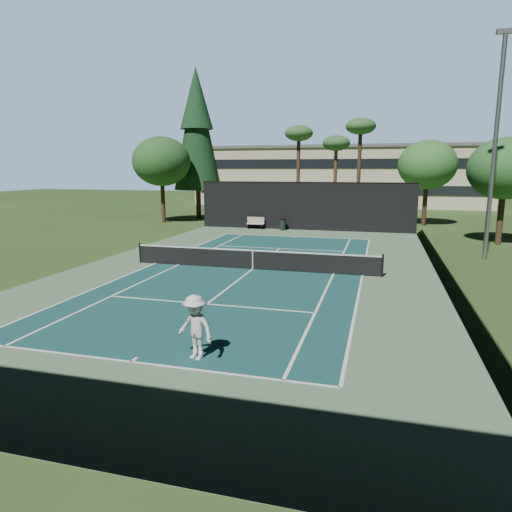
{
  "coord_description": "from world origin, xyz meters",
  "views": [
    {
      "loc": [
        6.19,
        -21.95,
        5.04
      ],
      "look_at": [
        1.0,
        -3.0,
        1.3
      ],
      "focal_mm": 32.0,
      "sensor_mm": 36.0,
      "label": 1
    }
  ],
  "objects": [
    {
      "name": "park_bench",
      "position": [
        -4.15,
        15.59,
        0.55
      ],
      "size": [
        1.5,
        0.45,
        1.02
      ],
      "color": "beige",
      "rests_on": "ground"
    },
    {
      "name": "light_pole",
      "position": [
        12.0,
        6.0,
        6.46
      ],
      "size": [
        0.9,
        0.25,
        12.22
      ],
      "color": "gray",
      "rests_on": "ground"
    },
    {
      "name": "apron_slab",
      "position": [
        0.0,
        0.0,
        0.01
      ],
      "size": [
        18.0,
        32.0,
        0.01
      ],
      "primitive_type": "cube",
      "color": "#557854",
      "rests_on": "ground"
    },
    {
      "name": "campus_building",
      "position": [
        0.0,
        45.98,
        4.21
      ],
      "size": [
        40.5,
        12.5,
        8.3
      ],
      "color": "beige",
      "rests_on": "ground"
    },
    {
      "name": "court_surface",
      "position": [
        0.0,
        0.0,
        0.01
      ],
      "size": [
        10.97,
        23.77,
        0.01
      ],
      "primitive_type": "cube",
      "color": "#164746",
      "rests_on": "ground"
    },
    {
      "name": "decid_tree_b",
      "position": [
        14.0,
        12.0,
        5.08
      ],
      "size": [
        4.8,
        4.8,
        7.14
      ],
      "color": "#44311D",
      "rests_on": "ground"
    },
    {
      "name": "trash_bin",
      "position": [
        -1.71,
        15.39,
        0.48
      ],
      "size": [
        0.56,
        0.56,
        0.95
      ],
      "color": "black",
      "rests_on": "ground"
    },
    {
      "name": "tennis_net",
      "position": [
        0.0,
        0.0,
        0.56
      ],
      "size": [
        12.9,
        0.1,
        1.1
      ],
      "color": "black",
      "rests_on": "ground"
    },
    {
      "name": "palm_a",
      "position": [
        -2.0,
        24.0,
        8.19
      ],
      "size": [
        2.8,
        2.8,
        9.32
      ],
      "color": "#4B2E20",
      "rests_on": "ground"
    },
    {
      "name": "decid_tree_c",
      "position": [
        -14.0,
        18.0,
        5.76
      ],
      "size": [
        5.44,
        5.44,
        8.09
      ],
      "color": "#49321F",
      "rests_on": "ground"
    },
    {
      "name": "palm_c",
      "position": [
        4.0,
        23.0,
        8.6
      ],
      "size": [
        2.8,
        2.8,
        9.77
      ],
      "color": "#452E1D",
      "rests_on": "ground"
    },
    {
      "name": "player",
      "position": [
        1.56,
        -11.19,
        0.89
      ],
      "size": [
        1.31,
        1.03,
        1.78
      ],
      "primitive_type": "imported",
      "rotation": [
        0.0,
        0.0,
        -0.36
      ],
      "color": "silver",
      "rests_on": "ground"
    },
    {
      "name": "ground",
      "position": [
        0.0,
        0.0,
        0.0
      ],
      "size": [
        160.0,
        160.0,
        0.0
      ],
      "primitive_type": "plane",
      "color": "#2A491B",
      "rests_on": "ground"
    },
    {
      "name": "tennis_ball_a",
      "position": [
        -5.6,
        -9.63,
        0.03
      ],
      "size": [
        0.07,
        0.07,
        0.07
      ],
      "primitive_type": "sphere",
      "color": "#EAF537",
      "rests_on": "ground"
    },
    {
      "name": "tennis_ball_c",
      "position": [
        1.94,
        3.71,
        0.03
      ],
      "size": [
        0.06,
        0.06,
        0.06
      ],
      "primitive_type": "sphere",
      "color": "#B8D530",
      "rests_on": "ground"
    },
    {
      "name": "decid_tree_a",
      "position": [
        10.0,
        22.0,
        5.42
      ],
      "size": [
        5.12,
        5.12,
        7.62
      ],
      "color": "#40281B",
      "rests_on": "ground"
    },
    {
      "name": "pine_tree",
      "position": [
        -12.0,
        22.0,
        9.55
      ],
      "size": [
        4.8,
        4.8,
        15.0
      ],
      "color": "#422E1C",
      "rests_on": "ground"
    },
    {
      "name": "fence",
      "position": [
        0.0,
        0.06,
        2.01
      ],
      "size": [
        18.04,
        32.05,
        4.03
      ],
      "color": "black",
      "rests_on": "ground"
    },
    {
      "name": "tennis_ball_b",
      "position": [
        0.27,
        2.15,
        0.04
      ],
      "size": [
        0.08,
        0.08,
        0.08
      ],
      "primitive_type": "sphere",
      "color": "#CEE634",
      "rests_on": "ground"
    },
    {
      "name": "palm_b",
      "position": [
        1.5,
        26.0,
        7.36
      ],
      "size": [
        2.8,
        2.8,
        8.42
      ],
      "color": "#4F3722",
      "rests_on": "ground"
    },
    {
      "name": "court_lines",
      "position": [
        0.0,
        0.0,
        0.02
      ],
      "size": [
        11.07,
        23.87,
        0.01
      ],
      "color": "white",
      "rests_on": "ground"
    },
    {
      "name": "tennis_ball_d",
      "position": [
        -2.36,
        3.21,
        0.04
      ],
      "size": [
        0.07,
        0.07,
        0.07
      ],
      "primitive_type": "sphere",
      "color": "#CCF237",
      "rests_on": "ground"
    }
  ]
}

